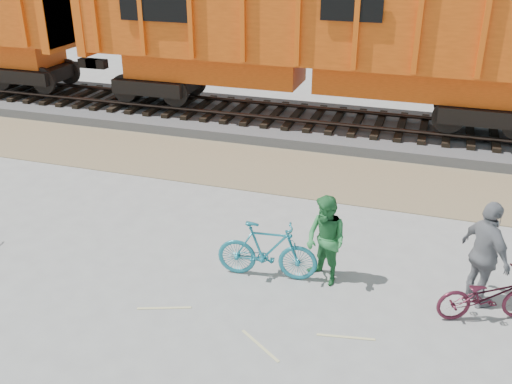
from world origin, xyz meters
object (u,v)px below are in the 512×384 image
hopper_car_center (310,30)px  bicycle_teal (267,251)px  bicycle_maroon (487,296)px  person_man (326,240)px  person_woman (485,255)px

hopper_car_center → bicycle_teal: bearing=-81.4°
bicycle_maroon → person_man: size_ratio=0.99×
hopper_car_center → person_woman: (4.85, -8.03, -2.07)m
person_woman → person_man: bearing=57.2°
hopper_car_center → person_man: size_ratio=8.58×
hopper_car_center → person_man: bearing=-74.5°
bicycle_teal → bicycle_maroon: size_ratio=1.11×
person_woman → bicycle_teal: bearing=59.5°
hopper_car_center → person_man: hopper_car_center is taller
bicycle_teal → person_woman: (3.59, 0.33, 0.39)m
person_man → person_woman: bearing=38.4°
bicycle_teal → bicycle_maroon: 3.69m
bicycle_teal → bicycle_maroon: (3.69, -0.07, -0.12)m
bicycle_teal → person_man: bearing=-85.7°
bicycle_teal → person_woman: bearing=-91.7°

